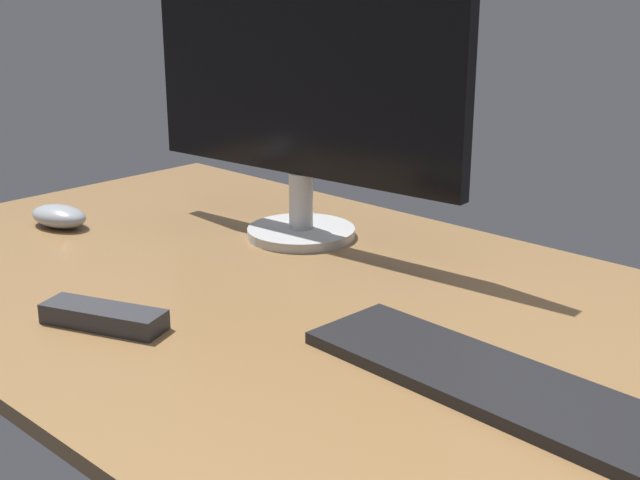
% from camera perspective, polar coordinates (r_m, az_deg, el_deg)
% --- Properties ---
extents(desk, '(1.40, 0.84, 0.02)m').
position_cam_1_polar(desk, '(1.19, -2.86, -3.64)').
color(desk, olive).
rests_on(desk, ground).
extents(monitor, '(0.60, 0.18, 0.40)m').
position_cam_1_polar(monitor, '(1.36, -1.33, 9.20)').
color(monitor, silver).
rests_on(monitor, desk).
extents(keyboard, '(0.42, 0.15, 0.01)m').
position_cam_1_polar(keyboard, '(0.94, 10.85, -9.11)').
color(keyboard, black).
rests_on(keyboard, desk).
extents(computer_mouse, '(0.12, 0.09, 0.04)m').
position_cam_1_polar(computer_mouse, '(1.53, -17.07, 1.54)').
color(computer_mouse, '#999EA5').
rests_on(computer_mouse, desk).
extents(tv_remote, '(0.17, 0.10, 0.03)m').
position_cam_1_polar(tv_remote, '(1.09, -14.27, -4.99)').
color(tv_remote, '#2D2D33').
rests_on(tv_remote, desk).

